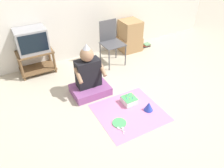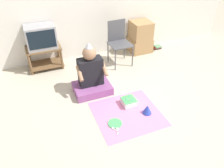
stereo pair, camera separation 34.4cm
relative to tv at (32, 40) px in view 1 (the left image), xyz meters
The scene contains 13 objects.
ground_plane 2.36m from the tv, 55.13° to the right, with size 16.00×16.00×0.00m, color #BCB29E.
tv_stand 0.41m from the tv, 90.00° to the right, with size 0.67×0.42×0.46m.
tv is the anchor object (origin of this frame).
folding_chair 1.52m from the tv, 13.42° to the right, with size 0.44×0.43×0.89m.
cardboard_box_stack 2.17m from the tv, ahead, with size 0.48×0.44×0.71m.
book_pile 2.64m from the tv, ahead, with size 0.20×0.14×0.10m.
person_seated 1.34m from the tv, 60.52° to the right, with size 0.63×0.48×0.91m.
party_cloth 2.23m from the tv, 63.22° to the right, with size 1.01×0.95×0.01m.
birthday_cake 2.11m from the tv, 57.77° to the right, with size 0.22×0.22×0.17m.
party_hat_blue 2.43m from the tv, 57.94° to the right, with size 0.15×0.15×0.15m.
paper_plate 2.25m from the tv, 70.95° to the right, with size 0.21×0.21×0.01m.
plastic_spoon_near 2.31m from the tv, 73.19° to the right, with size 0.07×0.14×0.01m.
plastic_spoon_far 2.35m from the tv, 72.38° to the right, with size 0.07×0.14×0.01m.
Camera 1 is at (-1.79, -2.13, 2.34)m, focal length 35.00 mm.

